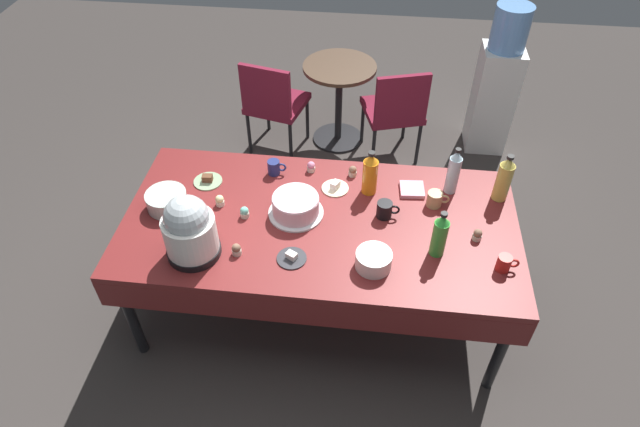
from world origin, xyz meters
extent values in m
plane|color=#383330|center=(0.00, 0.00, 0.00)|extent=(9.00, 9.00, 0.00)
cube|color=maroon|center=(0.00, 0.00, 0.73)|extent=(2.20, 1.10, 0.04)
cylinder|color=black|center=(-1.02, -0.47, 0.35)|extent=(0.06, 0.06, 0.71)
cylinder|color=black|center=(1.02, -0.47, 0.35)|extent=(0.06, 0.06, 0.71)
cylinder|color=black|center=(-1.02, 0.47, 0.35)|extent=(0.06, 0.06, 0.71)
cylinder|color=black|center=(1.02, 0.47, 0.35)|extent=(0.06, 0.06, 0.71)
cube|color=maroon|center=(0.00, -0.55, 0.62)|extent=(2.20, 0.01, 0.18)
cube|color=maroon|center=(0.00, 0.55, 0.62)|extent=(2.20, 0.01, 0.18)
cylinder|color=silver|center=(-0.14, 0.04, 0.76)|extent=(0.31, 0.31, 0.01)
cylinder|color=beige|center=(-0.14, 0.04, 0.81)|extent=(0.26, 0.26, 0.10)
cylinder|color=silver|center=(-0.14, 0.04, 0.87)|extent=(0.26, 0.26, 0.01)
cylinder|color=black|center=(-0.63, -0.32, 0.77)|extent=(0.28, 0.28, 0.04)
cylinder|color=white|center=(-0.63, -0.32, 0.89)|extent=(0.27, 0.27, 0.20)
sphere|color=#B2BCC1|center=(-0.63, -0.32, 1.01)|extent=(0.23, 0.23, 0.23)
cylinder|color=#B2C6BC|center=(-0.88, 0.01, 0.80)|extent=(0.23, 0.23, 0.10)
cylinder|color=silver|center=(0.31, -0.30, 0.80)|extent=(0.19, 0.19, 0.09)
cylinder|color=#8CA87F|center=(-0.71, 0.25, 0.75)|extent=(0.17, 0.17, 0.01)
cube|color=brown|center=(-0.71, 0.25, 0.78)|extent=(0.06, 0.05, 0.04)
cylinder|color=#2D2D33|center=(-0.11, -0.30, 0.75)|extent=(0.16, 0.16, 0.01)
cube|color=white|center=(-0.11, -0.30, 0.78)|extent=(0.07, 0.06, 0.04)
cylinder|color=beige|center=(0.06, 0.28, 0.75)|extent=(0.16, 0.16, 0.01)
cube|color=white|center=(0.06, 0.28, 0.78)|extent=(0.06, 0.07, 0.04)
cylinder|color=beige|center=(0.85, -0.05, 0.77)|extent=(0.05, 0.05, 0.03)
sphere|color=brown|center=(0.85, -0.05, 0.79)|extent=(0.05, 0.05, 0.05)
cylinder|color=beige|center=(0.15, 0.41, 0.77)|extent=(0.05, 0.05, 0.03)
sphere|color=brown|center=(0.15, 0.41, 0.79)|extent=(0.05, 0.05, 0.05)
cylinder|color=beige|center=(-0.42, -0.02, 0.77)|extent=(0.05, 0.05, 0.03)
sphere|color=#6BC6B2|center=(-0.42, -0.02, 0.79)|extent=(0.05, 0.05, 0.05)
cylinder|color=beige|center=(-0.58, 0.06, 0.77)|extent=(0.05, 0.05, 0.03)
sphere|color=beige|center=(-0.58, 0.06, 0.79)|extent=(0.05, 0.05, 0.05)
cylinder|color=beige|center=(-0.10, 0.43, 0.77)|extent=(0.05, 0.05, 0.03)
sphere|color=pink|center=(-0.10, 0.43, 0.79)|extent=(0.05, 0.05, 0.05)
cylinder|color=beige|center=(-0.40, -0.30, 0.77)|extent=(0.05, 0.05, 0.03)
sphere|color=brown|center=(-0.40, -0.30, 0.79)|extent=(0.05, 0.05, 0.05)
cylinder|color=gold|center=(1.01, 0.31, 0.87)|extent=(0.09, 0.09, 0.24)
cone|color=gold|center=(1.01, 0.31, 1.01)|extent=(0.08, 0.08, 0.05)
cylinder|color=black|center=(1.01, 0.31, 1.04)|extent=(0.04, 0.04, 0.02)
cylinder|color=orange|center=(0.26, 0.28, 0.86)|extent=(0.09, 0.09, 0.22)
cone|color=orange|center=(0.26, 0.28, 0.99)|extent=(0.08, 0.08, 0.05)
cylinder|color=black|center=(0.26, 0.28, 1.03)|extent=(0.04, 0.04, 0.02)
cylinder|color=green|center=(0.63, -0.17, 0.86)|extent=(0.08, 0.08, 0.22)
cone|color=green|center=(0.63, -0.17, 0.99)|extent=(0.07, 0.07, 0.05)
cylinder|color=black|center=(0.63, -0.17, 1.03)|extent=(0.04, 0.04, 0.02)
cylinder|color=silver|center=(0.73, 0.34, 0.87)|extent=(0.07, 0.07, 0.24)
cone|color=silver|center=(0.73, 0.34, 1.01)|extent=(0.07, 0.07, 0.05)
cylinder|color=black|center=(0.73, 0.34, 1.05)|extent=(0.03, 0.03, 0.02)
cylinder|color=tan|center=(0.63, 0.20, 0.79)|extent=(0.09, 0.09, 0.09)
torus|color=tan|center=(0.69, 0.20, 0.80)|extent=(0.06, 0.01, 0.06)
cylinder|color=black|center=(0.35, 0.07, 0.80)|extent=(0.09, 0.09, 0.10)
torus|color=black|center=(0.41, 0.07, 0.80)|extent=(0.06, 0.01, 0.06)
cylinder|color=navy|center=(-0.33, 0.38, 0.80)|extent=(0.07, 0.07, 0.09)
torus|color=navy|center=(-0.28, 0.38, 0.80)|extent=(0.06, 0.01, 0.06)
cylinder|color=#B2231E|center=(0.96, -0.25, 0.79)|extent=(0.07, 0.07, 0.09)
torus|color=#B2231E|center=(1.01, -0.25, 0.80)|extent=(0.06, 0.01, 0.06)
cube|color=pink|center=(0.51, 0.31, 0.76)|extent=(0.15, 0.15, 0.02)
cube|color=maroon|center=(-0.55, 1.67, 0.42)|extent=(0.53, 0.53, 0.05)
cube|color=maroon|center=(-0.60, 1.48, 0.65)|extent=(0.42, 0.14, 0.40)
cylinder|color=black|center=(-0.32, 1.81, 0.20)|extent=(0.04, 0.04, 0.40)
cylinder|color=black|center=(-0.69, 1.90, 0.20)|extent=(0.04, 0.04, 0.40)
cylinder|color=black|center=(-0.41, 1.44, 0.20)|extent=(0.04, 0.04, 0.40)
cylinder|color=black|center=(-0.78, 1.53, 0.20)|extent=(0.04, 0.04, 0.40)
cube|color=maroon|center=(0.40, 1.67, 0.42)|extent=(0.55, 0.55, 0.05)
cube|color=maroon|center=(0.46, 1.48, 0.65)|extent=(0.41, 0.16, 0.40)
cylinder|color=black|center=(0.53, 1.91, 0.20)|extent=(0.04, 0.04, 0.40)
cylinder|color=black|center=(0.16, 1.80, 0.20)|extent=(0.04, 0.04, 0.40)
cylinder|color=black|center=(0.64, 1.54, 0.20)|extent=(0.04, 0.04, 0.40)
cylinder|color=black|center=(0.27, 1.43, 0.20)|extent=(0.04, 0.04, 0.40)
cylinder|color=#473323|center=(-0.05, 1.82, 0.70)|extent=(0.60, 0.60, 0.03)
cylinder|color=black|center=(-0.05, 1.82, 0.35)|extent=(0.06, 0.06, 0.67)
cylinder|color=black|center=(-0.05, 1.82, 0.01)|extent=(0.44, 0.44, 0.02)
cube|color=silver|center=(1.22, 1.89, 0.45)|extent=(0.32, 0.32, 0.90)
cylinder|color=#6699D8|center=(1.22, 1.89, 1.07)|extent=(0.28, 0.28, 0.34)
camera|label=1|loc=(0.25, -2.15, 2.86)|focal=30.38mm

